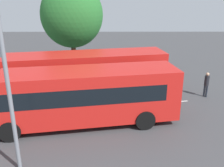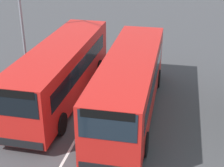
{
  "view_description": "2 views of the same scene",
  "coord_description": "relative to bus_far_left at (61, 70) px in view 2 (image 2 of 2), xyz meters",
  "views": [
    {
      "loc": [
        1.24,
        -14.55,
        6.89
      ],
      "look_at": [
        1.32,
        -0.3,
        1.75
      ],
      "focal_mm": 40.74,
      "sensor_mm": 36.0,
      "label": 1
    },
    {
      "loc": [
        14.11,
        6.84,
        8.82
      ],
      "look_at": [
        -0.62,
        0.83,
        1.35
      ],
      "focal_mm": 54.58,
      "sensor_mm": 36.0,
      "label": 2
    }
  ],
  "objects": [
    {
      "name": "bus_far_left",
      "position": [
        0.0,
        0.0,
        0.0
      ],
      "size": [
        10.9,
        4.16,
        3.08
      ],
      "rotation": [
        0.0,
        0.0,
        0.17
      ],
      "color": "red",
      "rests_on": "ground"
    },
    {
      "name": "ground_plane",
      "position": [
        0.46,
        2.06,
        -1.71
      ],
      "size": [
        65.58,
        65.58,
        0.0
      ],
      "primitive_type": "plane",
      "color": "#424244"
    },
    {
      "name": "street_lamp",
      "position": [
        -1.96,
        -3.56,
        2.52
      ],
      "size": [
        1.09,
        2.26,
        7.32
      ],
      "rotation": [
        0.0,
        0.0,
        1.16
      ],
      "color": "gray",
      "rests_on": "ground"
    },
    {
      "name": "lane_stripe_outer_left",
      "position": [
        0.46,
        2.06,
        -1.71
      ],
      "size": [
        12.84,
        2.25,
        0.01
      ],
      "primitive_type": "cube",
      "rotation": [
        0.0,
        0.0,
        0.17
      ],
      "color": "silver",
      "rests_on": "ground"
    },
    {
      "name": "bus_center_left",
      "position": [
        0.11,
        3.96,
        0.0
      ],
      "size": [
        10.91,
        4.35,
        3.08
      ],
      "rotation": [
        0.0,
        0.0,
        0.19
      ],
      "color": "red",
      "rests_on": "ground"
    }
  ]
}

